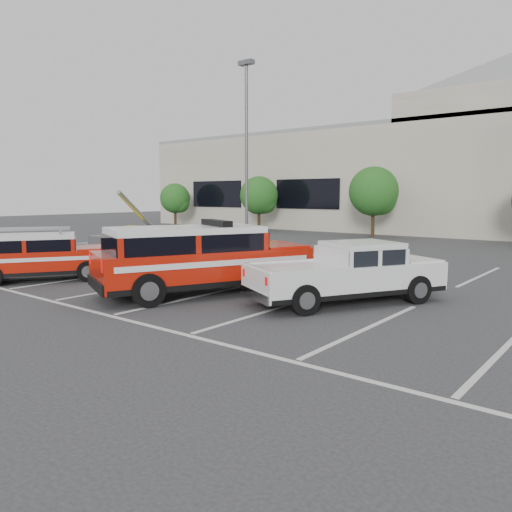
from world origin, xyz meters
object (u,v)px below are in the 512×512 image
at_px(white_pickup, 347,279).
at_px(utility_rig, 128,243).
at_px(tree_left, 260,197).
at_px(tree_mid_left, 375,193).
at_px(light_pole_left, 246,154).
at_px(convention_building, 493,171).
at_px(fire_chief_suv, 200,264).
at_px(ladder_suv, 39,260).
at_px(tree_far_left, 176,199).

bearing_deg(white_pickup, utility_rig, -162.88).
xyz_separation_m(tree_left, tree_mid_left, (10.00, 0.00, 0.27)).
bearing_deg(tree_left, white_pickup, -46.87).
bearing_deg(utility_rig, light_pole_left, 63.01).
bearing_deg(tree_mid_left, utility_rig, -104.88).
height_order(tree_left, light_pole_left, light_pole_left).
distance_m(convention_building, fire_chief_suv, 31.62).
relative_size(fire_chief_suv, utility_rig, 1.59).
bearing_deg(fire_chief_suv, convention_building, 113.27).
distance_m(light_pole_left, ladder_suv, 14.16).
bearing_deg(tree_far_left, utility_rig, -48.10).
bearing_deg(tree_mid_left, light_pole_left, -107.10).
xyz_separation_m(convention_building, tree_far_left, (-25.09, -9.82, -2.22)).
bearing_deg(light_pole_left, fire_chief_suv, -55.93).
distance_m(convention_building, tree_left, 18.11).
height_order(convention_building, tree_mid_left, convention_building).
distance_m(fire_chief_suv, white_pickup, 4.30).
xyz_separation_m(convention_building, utility_rig, (-9.66, -27.02, -4.09)).
distance_m(tree_far_left, fire_chief_suv, 32.83).
bearing_deg(convention_building, light_pole_left, -112.39).
xyz_separation_m(tree_left, fire_chief_suv, (14.70, -21.57, -1.88)).
height_order(tree_far_left, tree_mid_left, tree_mid_left).
distance_m(tree_left, tree_mid_left, 10.00).
xyz_separation_m(tree_left, utility_rig, (5.43, -17.20, -2.14)).
distance_m(tree_mid_left, light_pole_left, 10.73).
bearing_deg(light_pole_left, convention_building, 67.61).
distance_m(tree_mid_left, fire_chief_suv, 22.18).
distance_m(fire_chief_suv, ladder_suv, 6.25).
bearing_deg(tree_far_left, ladder_suv, -51.30).
xyz_separation_m(light_pole_left, ladder_suv, (1.81, -13.32, -4.47)).
bearing_deg(fire_chief_suv, light_pole_left, 148.06).
bearing_deg(convention_building, tree_mid_left, -117.40).
bearing_deg(convention_building, tree_left, -146.95).
distance_m(light_pole_left, utility_rig, 8.61).
xyz_separation_m(tree_far_left, white_pickup, (28.67, -19.93, -1.85)).
xyz_separation_m(fire_chief_suv, utility_rig, (-9.27, 4.37, -0.26)).
height_order(fire_chief_suv, utility_rig, utility_rig).
height_order(convention_building, fire_chief_suv, convention_building).
bearing_deg(white_pickup, fire_chief_suv, -128.88).
xyz_separation_m(light_pole_left, fire_chief_suv, (7.79, -11.52, -4.29)).
height_order(tree_left, tree_mid_left, tree_mid_left).
xyz_separation_m(tree_far_left, fire_chief_suv, (24.70, -21.57, -1.61)).
xyz_separation_m(tree_mid_left, white_pickup, (8.67, -19.93, -2.39)).
height_order(convention_building, light_pole_left, convention_building).
height_order(ladder_suv, utility_rig, utility_rig).
xyz_separation_m(light_pole_left, utility_rig, (-1.48, -7.15, -4.56)).
bearing_deg(convention_building, ladder_suv, -100.87).
height_order(fire_chief_suv, ladder_suv, fire_chief_suv).
height_order(convention_building, tree_far_left, convention_building).
bearing_deg(convention_building, white_pickup, -83.14).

